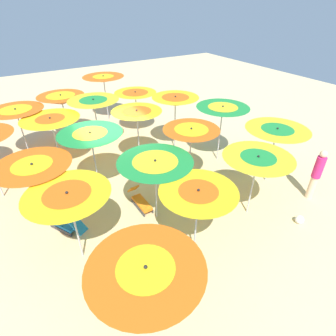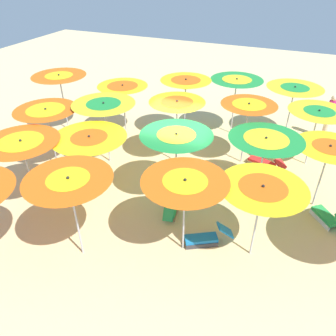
% 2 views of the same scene
% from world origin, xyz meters
% --- Properties ---
extents(ground, '(39.87, 39.87, 0.04)m').
position_xyz_m(ground, '(0.00, 0.00, -0.02)').
color(ground, beige).
extents(beach_umbrella_0, '(2.21, 2.21, 2.22)m').
position_xyz_m(beach_umbrella_0, '(3.08, 4.79, 1.96)').
color(beach_umbrella_0, '#B2B2B7').
rests_on(beach_umbrella_0, ground).
extents(beach_umbrella_1, '(2.10, 2.10, 2.44)m').
position_xyz_m(beach_umbrella_1, '(0.87, 4.21, 2.20)').
color(beach_umbrella_1, '#B2B2B7').
rests_on(beach_umbrella_1, ground).
extents(beach_umbrella_2, '(2.00, 2.00, 2.53)m').
position_xyz_m(beach_umbrella_2, '(-0.90, 3.12, 2.28)').
color(beach_umbrella_2, '#B2B2B7').
rests_on(beach_umbrella_2, ground).
extents(beach_umbrella_3, '(2.03, 2.03, 2.21)m').
position_xyz_m(beach_umbrella_3, '(-3.32, 2.38, 1.99)').
color(beach_umbrella_3, '#B2B2B7').
rests_on(beach_umbrella_3, ground).
extents(beach_umbrella_4, '(2.20, 2.20, 2.50)m').
position_xyz_m(beach_umbrella_4, '(-5.87, 1.73, 2.29)').
color(beach_umbrella_4, '#B2B2B7').
rests_on(beach_umbrella_4, ground).
extents(beach_umbrella_5, '(2.08, 2.08, 2.18)m').
position_xyz_m(beach_umbrella_5, '(4.04, 2.83, 1.94)').
color(beach_umbrella_5, '#B2B2B7').
rests_on(beach_umbrella_5, ground).
extents(beach_umbrella_6, '(1.93, 1.93, 2.36)m').
position_xyz_m(beach_umbrella_6, '(1.78, 2.04, 2.13)').
color(beach_umbrella_6, '#B2B2B7').
rests_on(beach_umbrella_6, ground).
extents(beach_umbrella_7, '(1.94, 1.94, 2.45)m').
position_xyz_m(beach_umbrella_7, '(-0.49, 1.12, 2.21)').
color(beach_umbrella_7, '#B2B2B7').
rests_on(beach_umbrella_7, ground).
extents(beach_umbrella_8, '(2.18, 2.18, 2.37)m').
position_xyz_m(beach_umbrella_8, '(-2.81, 0.17, 2.12)').
color(beach_umbrella_8, '#B2B2B7').
rests_on(beach_umbrella_8, ground).
extents(beach_umbrella_9, '(2.12, 2.12, 2.28)m').
position_xyz_m(beach_umbrella_9, '(-4.45, -0.84, 2.02)').
color(beach_umbrella_9, '#B2B2B7').
rests_on(beach_umbrella_9, ground).
extents(beach_umbrella_10, '(1.96, 1.96, 2.15)m').
position_xyz_m(beach_umbrella_10, '(4.40, 0.40, 1.93)').
color(beach_umbrella_10, '#B2B2B7').
rests_on(beach_umbrella_10, ground).
extents(beach_umbrella_11, '(2.20, 2.20, 2.17)m').
position_xyz_m(beach_umbrella_11, '(2.67, 0.16, 1.93)').
color(beach_umbrella_11, '#B2B2B7').
rests_on(beach_umbrella_11, ground).
extents(beach_umbrella_12, '(2.12, 2.12, 2.36)m').
position_xyz_m(beach_umbrella_12, '(0.30, -0.95, 2.14)').
color(beach_umbrella_12, '#B2B2B7').
rests_on(beach_umbrella_12, ground).
extents(beach_umbrella_13, '(2.22, 2.22, 2.18)m').
position_xyz_m(beach_umbrella_13, '(-2.11, -1.77, 1.94)').
color(beach_umbrella_13, '#B2B2B7').
rests_on(beach_umbrella_13, ground).
extents(beach_umbrella_14, '(2.19, 2.19, 2.23)m').
position_xyz_m(beach_umbrella_14, '(-3.70, -2.80, 2.00)').
color(beach_umbrella_14, '#B2B2B7').
rests_on(beach_umbrella_14, ground).
extents(beach_umbrella_16, '(2.05, 2.05, 2.24)m').
position_xyz_m(beach_umbrella_16, '(2.98, -2.35, 1.99)').
color(beach_umbrella_16, '#B2B2B7').
rests_on(beach_umbrella_16, ground).
extents(beach_umbrella_17, '(2.09, 2.09, 2.28)m').
position_xyz_m(beach_umbrella_17, '(1.27, -2.86, 2.02)').
color(beach_umbrella_17, '#B2B2B7').
rests_on(beach_umbrella_17, ground).
extents(beach_umbrella_18, '(2.04, 2.04, 2.46)m').
position_xyz_m(beach_umbrella_18, '(-1.09, -4.04, 2.22)').
color(beach_umbrella_18, '#B2B2B7').
rests_on(beach_umbrella_18, ground).
extents(lounger_0, '(1.25, 0.39, 0.59)m').
position_xyz_m(lounger_0, '(1.94, -0.05, 0.20)').
color(lounger_0, '#333338').
rests_on(lounger_0, ground).
extents(lounger_1, '(1.00, 1.11, 0.68)m').
position_xyz_m(lounger_1, '(4.81, -0.33, 0.22)').
color(lounger_1, silver).
rests_on(lounger_1, ground).
extents(lounger_2, '(1.30, 0.94, 0.62)m').
position_xyz_m(lounger_2, '(1.78, -2.47, 0.21)').
color(lounger_2, '#333338').
rests_on(lounger_2, ground).
extents(lounger_3, '(1.43, 0.79, 0.56)m').
position_xyz_m(lounger_3, '(2.65, 1.97, 0.20)').
color(lounger_3, olive).
rests_on(lounger_3, ground).
extents(lounger_4, '(0.53, 1.30, 0.61)m').
position_xyz_m(lounger_4, '(0.48, -1.66, 0.20)').
color(lounger_4, olive).
rests_on(lounger_4, ground).
extents(beachgoer_0, '(0.30, 0.30, 1.90)m').
position_xyz_m(beachgoer_0, '(4.61, 5.27, 1.01)').
color(beachgoer_0, beige).
rests_on(beachgoer_0, ground).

